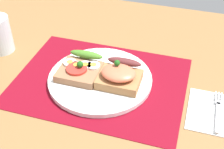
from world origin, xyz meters
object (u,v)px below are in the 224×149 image
fork (218,110)px  plate (100,79)px  sandwich_egg_tomato (81,68)px  sandwich_salmon (119,75)px  napkin (221,113)px

fork → plate: bearing=175.1°
sandwich_egg_tomato → fork: (32.71, -2.51, -2.08)cm
sandwich_salmon → fork: 22.98cm
plate → sandwich_salmon: bearing=-5.2°
plate → napkin: 28.56cm
fork → napkin: bearing=-31.7°
sandwich_egg_tomato → sandwich_salmon: sandwich_salmon is taller
plate → fork: (27.68, -2.35, -0.10)cm
plate → fork: plate is taller
sandwich_egg_tomato → sandwich_salmon: 10.02cm
plate → napkin: plate is taller
napkin → sandwich_salmon: bearing=174.3°
sandwich_salmon → fork: bearing=-4.8°
fork → sandwich_egg_tomato: bearing=175.6°
sandwich_salmon → fork: (22.73, -1.90, -2.80)cm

